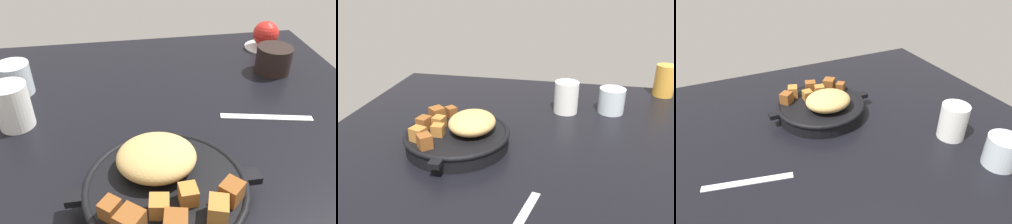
{
  "view_description": "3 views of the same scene",
  "coord_description": "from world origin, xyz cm",
  "views": [
    {
      "loc": [
        -3.6,
        -46.95,
        40.22
      ],
      "look_at": [
        4.09,
        0.31,
        6.9
      ],
      "focal_mm": 36.72,
      "sensor_mm": 36.0,
      "label": 1
    },
    {
      "loc": [
        68.68,
        11.93,
        39.04
      ],
      "look_at": [
        -2.8,
        -2.56,
        7.63
      ],
      "focal_mm": 37.21,
      "sensor_mm": 36.0,
      "label": 2
    },
    {
      "loc": [
        26.09,
        53.38,
        44.32
      ],
      "look_at": [
        -1.18,
        -3.98,
        5.07
      ],
      "focal_mm": 31.8,
      "sensor_mm": 36.0,
      "label": 3
    }
  ],
  "objects": [
    {
      "name": "water_glass_short",
      "position": [
        -25.96,
        22.9,
        3.53
      ],
      "size": [
        7.13,
        7.13,
        7.06
      ],
      "primitive_type": "cylinder",
      "color": "silver",
      "rests_on": "ground_plane"
    },
    {
      "name": "ground_plane",
      "position": [
        0.0,
        0.0,
        -1.2
      ],
      "size": [
        100.69,
        96.82,
        2.4
      ],
      "primitive_type": "cube",
      "color": "black"
    },
    {
      "name": "juice_glass_amber",
      "position": [
        -43.29,
        40.15,
        4.96
      ],
      "size": [
        6.3,
        6.3,
        9.91
      ],
      "primitive_type": "cylinder",
      "color": "gold",
      "rests_on": "ground_plane"
    },
    {
      "name": "white_creamer_pitcher",
      "position": [
        -23.73,
        10.38,
        4.43
      ],
      "size": [
        6.63,
        6.63,
        8.86
      ],
      "primitive_type": "cylinder",
      "color": "white",
      "rests_on": "ground_plane"
    },
    {
      "name": "cast_iron_skillet",
      "position": [
        1.52,
        -12.67,
        3.0
      ],
      "size": [
        28.4,
        24.07,
        8.25
      ],
      "color": "black",
      "rests_on": "ground_plane"
    },
    {
      "name": "butter_knife",
      "position": [
        24.82,
        5.0,
        0.18
      ],
      "size": [
        18.19,
        5.43,
        0.36
      ],
      "primitive_type": "cube",
      "rotation": [
        0.0,
        0.0,
        -0.21
      ],
      "color": "silver",
      "rests_on": "ground_plane"
    }
  ]
}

